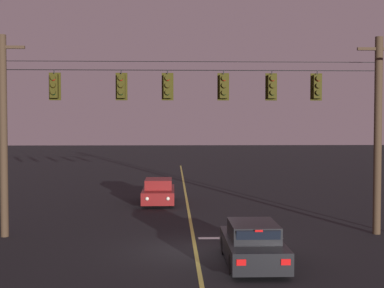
% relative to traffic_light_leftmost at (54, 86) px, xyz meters
% --- Properties ---
extents(ground_plane, '(180.00, 180.00, 0.00)m').
position_rel_traffic_light_leftmost_xyz_m(ground_plane, '(5.62, -2.65, -6.12)').
color(ground_plane, black).
extents(lane_centre_stripe, '(0.14, 60.00, 0.01)m').
position_rel_traffic_light_leftmost_xyz_m(lane_centre_stripe, '(5.62, 6.02, -6.12)').
color(lane_centre_stripe, '#D1C64C').
rests_on(lane_centre_stripe, ground).
extents(stop_bar_paint, '(3.40, 0.36, 0.01)m').
position_rel_traffic_light_leftmost_xyz_m(stop_bar_paint, '(7.52, -0.58, -6.12)').
color(stop_bar_paint, silver).
rests_on(stop_bar_paint, ground).
extents(signal_span_assembly, '(17.14, 0.32, 8.18)m').
position_rel_traffic_light_leftmost_xyz_m(signal_span_assembly, '(5.62, 0.02, -1.88)').
color(signal_span_assembly, '#423021').
rests_on(signal_span_assembly, ground).
extents(traffic_light_leftmost, '(0.48, 0.41, 1.22)m').
position_rel_traffic_light_leftmost_xyz_m(traffic_light_leftmost, '(0.00, 0.00, 0.00)').
color(traffic_light_leftmost, black).
extents(traffic_light_left_inner, '(0.48, 0.41, 1.22)m').
position_rel_traffic_light_leftmost_xyz_m(traffic_light_left_inner, '(2.70, 0.00, 0.00)').
color(traffic_light_left_inner, black).
extents(traffic_light_centre, '(0.48, 0.41, 1.22)m').
position_rel_traffic_light_leftmost_xyz_m(traffic_light_centre, '(4.58, 0.00, 0.00)').
color(traffic_light_centre, black).
extents(traffic_light_right_inner, '(0.48, 0.41, 1.22)m').
position_rel_traffic_light_leftmost_xyz_m(traffic_light_right_inner, '(6.87, 0.00, 0.00)').
color(traffic_light_right_inner, black).
extents(traffic_light_rightmost, '(0.48, 0.41, 1.22)m').
position_rel_traffic_light_leftmost_xyz_m(traffic_light_rightmost, '(8.86, 0.00, 0.00)').
color(traffic_light_rightmost, black).
extents(traffic_light_far_right, '(0.48, 0.41, 1.22)m').
position_rel_traffic_light_leftmost_xyz_m(traffic_light_far_right, '(10.73, 0.00, 0.00)').
color(traffic_light_far_right, black).
extents(car_waiting_near_lane, '(1.80, 4.33, 1.39)m').
position_rel_traffic_light_leftmost_xyz_m(car_waiting_near_lane, '(7.42, -4.59, -5.47)').
color(car_waiting_near_lane, black).
rests_on(car_waiting_near_lane, ground).
extents(car_oncoming_lead, '(1.80, 4.42, 1.39)m').
position_rel_traffic_light_leftmost_xyz_m(car_oncoming_lead, '(3.97, 8.98, -5.47)').
color(car_oncoming_lead, maroon).
rests_on(car_oncoming_lead, ground).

